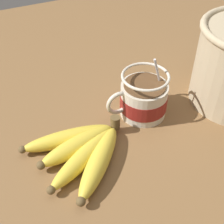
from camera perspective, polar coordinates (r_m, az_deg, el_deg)
The scene contains 3 objects.
table at distance 68.29cm, azimuth 0.35°, elevation -3.01°, with size 138.90×138.90×2.68cm.
coffee_mug at distance 67.68cm, azimuth 5.72°, elevation 2.46°, with size 14.60×10.31×13.54cm.
banana_bunch at distance 60.01cm, azimuth -5.38°, elevation -7.02°, with size 20.65×18.40×4.19cm.
Camera 1 is at (20.88, 43.64, 49.54)cm, focal length 50.00 mm.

